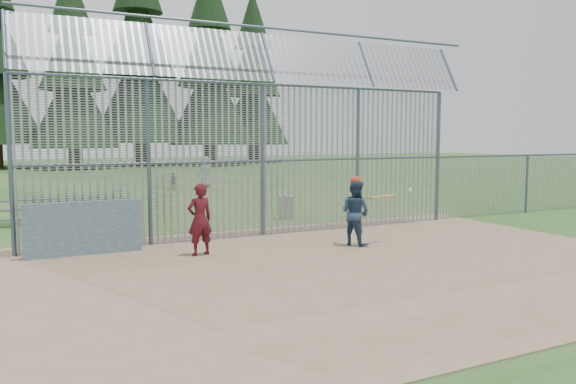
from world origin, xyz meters
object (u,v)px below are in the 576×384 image
onlooker (200,219)px  bleacher (0,212)px  trash_can (285,207)px  dugout_wall (84,228)px  batter (355,213)px

onlooker → bleacher: (-4.01, 6.64, -0.41)m
trash_can → bleacher: trash_can is taller
bleacher → dugout_wall: bearing=-72.7°
onlooker → batter: bearing=163.7°
trash_can → bleacher: (-8.19, 2.45, 0.03)m
bleacher → batter: bearing=-43.0°
dugout_wall → trash_can: size_ratio=3.05×
onlooker → trash_can: onlooker is taller
batter → trash_can: bearing=-26.6°
batter → bleacher: bearing=25.9°
trash_can → bleacher: size_ratio=0.27×
batter → bleacher: 10.56m
dugout_wall → onlooker: (2.30, -1.15, 0.20)m
onlooker → trash_can: 5.93m
batter → bleacher: size_ratio=0.52×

